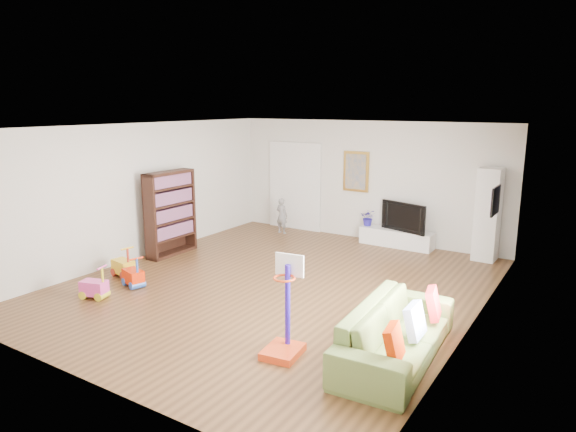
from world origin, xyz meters
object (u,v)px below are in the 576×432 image
Objects in this scene: bookshelf at (170,213)px; sofa at (396,332)px; media_console at (396,238)px; basketball_hoop at (283,307)px.

bookshelf is 5.86m from sofa.
bookshelf reaches higher than media_console.
bookshelf reaches higher than basketball_hoop.
media_console is 1.26× the size of basketball_hoop.
basketball_hoop is (-1.21, -0.69, 0.30)m from sofa.
basketball_hoop is at bearing -82.50° from media_console.
sofa is at bearing 22.52° from basketball_hoop.
sofa is 1.42m from basketball_hoop.
basketball_hoop is (0.61, -5.54, 0.45)m from media_console.
media_console is at bearing 17.34° from sofa.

